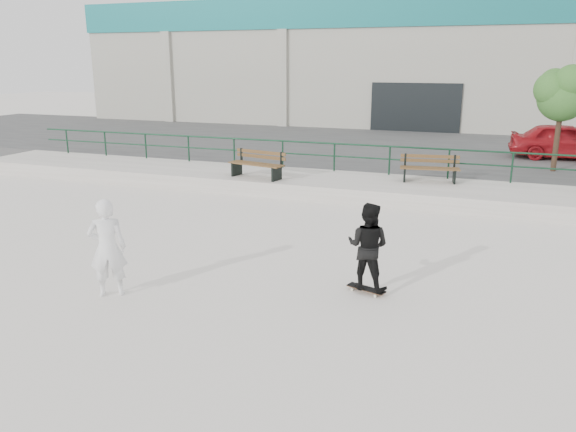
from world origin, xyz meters
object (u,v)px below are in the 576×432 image
at_px(skateboard, 366,289).
at_px(seated_skater, 107,248).
at_px(bench_left, 257,164).
at_px(bench_right, 430,168).
at_px(standing_skater, 368,246).
at_px(red_car, 565,141).
at_px(tree, 564,92).

height_order(skateboard, seated_skater, seated_skater).
relative_size(bench_left, bench_right, 1.05).
bearing_deg(seated_skater, bench_right, -145.53).
bearing_deg(standing_skater, skateboard, 97.26).
xyz_separation_m(bench_left, red_car, (10.22, 7.87, 0.27)).
relative_size(tree, red_car, 0.88).
bearing_deg(tree, skateboard, -108.98).
xyz_separation_m(bench_right, skateboard, (-0.14, -8.71, -0.86)).
bearing_deg(seated_skater, bench_left, -115.91).
xyz_separation_m(tree, standing_skater, (-4.19, -12.20, -2.37)).
bearing_deg(bench_left, tree, 38.70).
distance_m(standing_skater, seated_skater, 4.93).
xyz_separation_m(tree, red_car, (0.57, 3.01, -2.09)).
height_order(bench_right, seated_skater, seated_skater).
relative_size(red_car, standing_skater, 2.50).
height_order(tree, skateboard, tree).
bearing_deg(tree, red_car, 79.21).
bearing_deg(standing_skater, tree, -101.72).
distance_m(bench_left, skateboard, 9.19).
bearing_deg(bench_right, skateboard, -99.84).
xyz_separation_m(bench_right, red_car, (4.63, 6.50, 0.29)).
bearing_deg(red_car, bench_right, 141.62).
bearing_deg(red_car, tree, 166.27).
distance_m(bench_right, red_car, 7.98).
bearing_deg(bench_right, tree, 31.82).
xyz_separation_m(bench_left, skateboard, (5.46, -7.34, -0.88)).
bearing_deg(skateboard, red_car, 91.01).
bearing_deg(red_car, seated_skater, 148.28).
xyz_separation_m(skateboard, standing_skater, (0.00, 0.00, 0.88)).
height_order(bench_left, bench_right, bench_left).
bearing_deg(seated_skater, red_car, -150.13).
bearing_deg(red_car, skateboard, 159.65).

